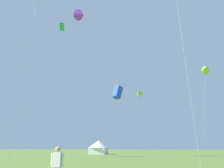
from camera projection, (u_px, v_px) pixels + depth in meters
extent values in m
cone|color=purple|center=(81.00, 15.00, 62.90)|extent=(4.47, 4.33, 3.69)
cylinder|color=#B2B2B7|center=(79.00, 78.00, 57.16)|extent=(1.31, 1.72, 36.39)
cylinder|color=#B2B2B7|center=(26.00, 64.00, 30.21)|extent=(0.45, 2.08, 24.33)
cylinder|color=#B2B2B7|center=(182.00, 37.00, 17.51)|extent=(0.71, 2.34, 19.53)
cube|color=green|center=(62.00, 27.00, 64.67)|extent=(1.31, 1.78, 2.29)
cylinder|color=#B2B2B7|center=(56.00, 86.00, 59.79)|extent=(0.68, 1.00, 34.12)
ellipsoid|color=#99DB2D|center=(205.00, 71.00, 43.93)|extent=(2.07, 4.21, 1.48)
cylinder|color=#B2B2B7|center=(204.00, 112.00, 41.65)|extent=(2.35, 1.00, 15.72)
cone|color=#99DB2D|center=(141.00, 94.00, 54.38)|extent=(1.88, 1.86, 1.79)
cylinder|color=olive|center=(141.00, 101.00, 53.91)|extent=(0.05, 0.05, 2.74)
cylinder|color=#B2B2B7|center=(147.00, 123.00, 51.80)|extent=(2.37, 1.07, 13.87)
cube|color=blue|center=(117.00, 92.00, 48.91)|extent=(2.27, 2.53, 2.96)
cylinder|color=#B2B2B7|center=(117.00, 123.00, 46.83)|extent=(0.12, 0.79, 12.92)
cube|color=white|center=(57.00, 160.00, 9.53)|extent=(0.37, 0.24, 0.60)
sphere|color=tan|center=(58.00, 149.00, 9.64)|extent=(0.22, 0.22, 0.22)
cylinder|color=white|center=(52.00, 160.00, 9.58)|extent=(0.09, 0.09, 0.55)
cylinder|color=white|center=(63.00, 160.00, 9.48)|extent=(0.09, 0.09, 0.55)
cube|color=white|center=(98.00, 151.00, 58.09)|extent=(4.13, 4.13, 1.55)
cone|color=white|center=(99.00, 144.00, 58.53)|extent=(5.17, 5.17, 1.81)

